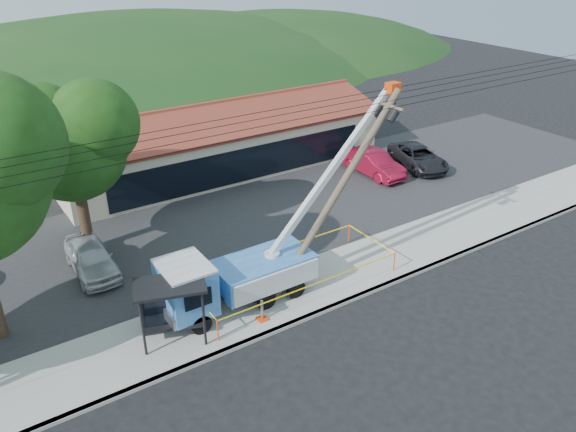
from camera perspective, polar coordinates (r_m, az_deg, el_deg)
The scene contains 15 objects.
ground at distance 23.56m, azimuth 6.80°, elevation -12.16°, with size 120.00×120.00×0.00m, color black.
curb at distance 24.79m, azimuth 3.69°, elevation -9.53°, with size 60.00×0.25×0.15m, color #AAA79F.
sidewalk at distance 26.04m, azimuth 1.17°, elevation -7.48°, with size 60.00×4.00×0.15m, color #AAA79F.
parking_lot at distance 32.03m, azimuth -6.95°, elevation -0.72°, with size 60.00×12.00×0.10m, color #28282B.
strip_mall at distance 39.54m, azimuth -7.23°, elevation 7.59°, with size 22.50×8.53×4.67m.
tree_lot at distance 28.50m, azimuth -21.32°, elevation 7.53°, with size 6.30×5.60×8.94m.
hill_center at distance 73.69m, azimuth -15.60°, elevation 14.31°, with size 89.60×64.00×32.00m, color #163D17.
hill_east at distance 81.98m, azimuth -1.82°, elevation 16.42°, with size 72.80×52.00×26.00m, color #163D17.
utility_truck at distance 24.33m, azimuth -5.33°, elevation -5.87°, with size 11.81×3.71×8.72m.
leaning_pole at distance 24.97m, azimuth 5.52°, elevation 3.23°, with size 6.78×1.84×8.67m.
bus_shelter at distance 22.52m, azimuth -11.86°, elevation -8.04°, with size 3.12×2.45×2.63m.
caution_tape at distance 25.88m, azimuth 0.46°, elevation -5.57°, with size 9.52×3.50×1.01m.
car_silver at distance 28.91m, azimuth -19.10°, elevation -5.52°, with size 1.84×4.58×1.56m, color #B2B5BA.
car_red at distance 38.68m, azimuth 8.57°, elevation 4.08°, with size 1.73×4.96×1.63m, color maroon.
car_dark at distance 40.55m, azimuth 12.97°, elevation 4.77°, with size 2.43×5.27×1.46m, color black.
Camera 1 is at (-12.28, -13.67, 14.74)m, focal length 35.00 mm.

